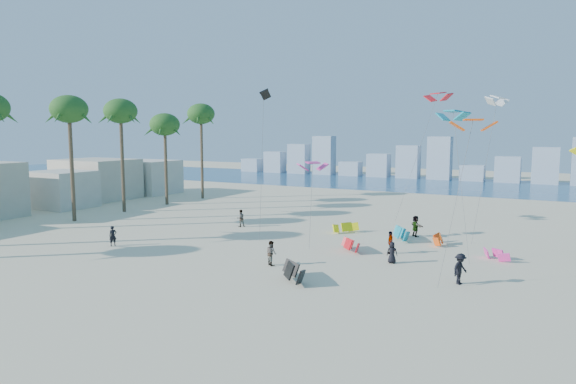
% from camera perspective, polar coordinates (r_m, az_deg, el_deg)
% --- Properties ---
extents(ground, '(220.00, 220.00, 0.00)m').
position_cam_1_polar(ground, '(31.03, -19.57, -11.08)').
color(ground, beige).
rests_on(ground, ground).
extents(ocean, '(220.00, 220.00, 0.00)m').
position_cam_1_polar(ocean, '(94.76, 14.55, 0.93)').
color(ocean, navy).
rests_on(ocean, ground).
extents(kitesurfer_near, '(0.65, 0.72, 1.65)m').
position_cam_1_polar(kitesurfer_near, '(44.11, -19.09, -4.69)').
color(kitesurfer_near, black).
rests_on(kitesurfer_near, ground).
extents(kitesurfer_mid, '(1.07, 1.01, 1.74)m').
position_cam_1_polar(kitesurfer_mid, '(35.81, -1.89, -6.86)').
color(kitesurfer_mid, gray).
rests_on(kitesurfer_mid, ground).
extents(kitesurfers_far, '(30.07, 14.50, 1.92)m').
position_cam_1_polar(kitesurfers_far, '(41.02, 12.60, -5.21)').
color(kitesurfers_far, black).
rests_on(kitesurfers_far, ground).
extents(grounded_kites, '(15.90, 19.01, 1.04)m').
position_cam_1_polar(grounded_kites, '(40.63, 9.54, -5.89)').
color(grounded_kites, red).
rests_on(grounded_kites, ground).
extents(flying_kites, '(32.55, 35.73, 14.07)m').
position_cam_1_polar(flying_kites, '(44.83, 16.05, 8.42)').
color(flying_kites, '#FA37A4').
rests_on(flying_kites, ground).
extents(palm_row, '(6.67, 44.80, 13.22)m').
position_cam_1_polar(palm_row, '(57.35, -23.35, 7.84)').
color(palm_row, brown).
rests_on(palm_row, ground).
extents(beachfront_buildings, '(11.50, 43.00, 6.00)m').
position_cam_1_polar(beachfront_buildings, '(69.27, -25.73, 0.61)').
color(beachfront_buildings, beige).
rests_on(beachfront_buildings, ground).
extents(distant_skyline, '(85.00, 3.00, 8.40)m').
position_cam_1_polar(distant_skyline, '(104.50, 15.27, 3.13)').
color(distant_skyline, '#9EADBF').
rests_on(distant_skyline, ground).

